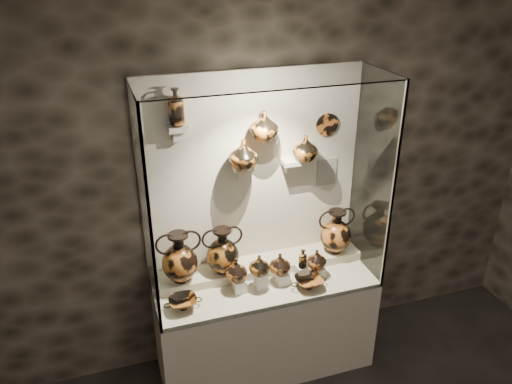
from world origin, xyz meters
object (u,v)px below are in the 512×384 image
jug_b (259,265)px  ovoid_vase_c (305,148)px  amphora_left (179,257)px  ovoid_vase_a (243,154)px  amphora_right (336,231)px  kylix_right (309,282)px  jug_c (280,264)px  jug_a (236,270)px  lekythos_small (303,258)px  jug_e (316,259)px  lekythos_tall (176,105)px  kylix_left (183,302)px  ovoid_vase_b (264,126)px  amphora_mid (223,251)px

jug_b → ovoid_vase_c: 0.93m
amphora_left → ovoid_vase_a: (0.51, 0.06, 0.73)m
amphora_right → kylix_right: (-0.36, -0.31, -0.20)m
jug_c → amphora_left: bearing=-173.3°
amphora_left → jug_a: size_ratio=2.36×
amphora_left → lekythos_small: size_ratio=2.31×
jug_a → jug_e: jug_a is taller
jug_c → lekythos_tall: lekythos_tall is taller
kylix_right → jug_e: bearing=32.7°
kylix_right → jug_a: bearing=152.1°
amphora_left → jug_c: bearing=-30.9°
amphora_right → kylix_right: bearing=-152.8°
jug_e → lekythos_tall: size_ratio=0.56×
jug_b → kylix_left: 0.61m
jug_e → ovoid_vase_a: bearing=171.1°
jug_e → lekythos_small: bearing=-157.9°
jug_c → kylix_left: bearing=-154.2°
jug_b → lekythos_tall: (-0.48, 0.30, 1.17)m
jug_e → kylix_right: bearing=-117.2°
lekythos_tall → kylix_right: bearing=-25.7°
jug_b → lekythos_tall: lekythos_tall is taller
lekythos_small → lekythos_tall: size_ratio=0.61×
jug_a → ovoid_vase_a: 0.85m
jug_a → amphora_right: bearing=32.6°
amphora_right → jug_a: amphora_right is taller
jug_a → kylix_right: 0.56m
amphora_right → jug_a: 0.91m
jug_b → kylix_right: bearing=-7.4°
ovoid_vase_c → jug_e: bearing=-75.9°
lekythos_tall → ovoid_vase_c: (0.93, -0.04, -0.40)m
ovoid_vase_a → ovoid_vase_b: bearing=20.1°
jug_c → jug_e: size_ratio=1.07×
jug_b → jug_a: bearing=178.4°
amphora_mid → ovoid_vase_c: bearing=-10.6°
amphora_left → jug_c: amphora_left is taller
amphora_mid → lekythos_tall: size_ratio=1.31×
ovoid_vase_c → jug_a: bearing=-151.0°
amphora_mid → jug_b: (0.22, -0.21, -0.05)m
jug_e → ovoid_vase_a: 1.01m
jug_e → lekythos_tall: bearing=179.6°
lekythos_tall → lekythos_small: bearing=-20.0°
amphora_mid → ovoid_vase_c: ovoid_vase_c is taller
jug_b → lekythos_tall: bearing=156.8°
amphora_mid → ovoid_vase_c: size_ratio=1.93×
lekythos_tall → ovoid_vase_a: lekythos_tall is taller
jug_a → jug_b: bearing=11.4°
jug_b → amphora_mid: bearing=145.9°
amphora_right → jug_c: (-0.55, -0.18, -0.08)m
kylix_left → ovoid_vase_b: bearing=24.5°
amphora_right → jug_b: bearing=-177.4°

